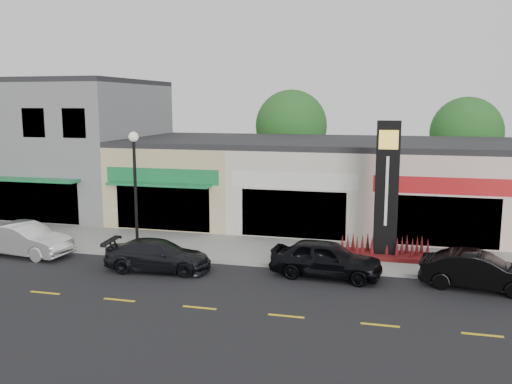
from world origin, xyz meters
TOP-DOWN VIEW (x-y plane):
  - ground at (0.00, 0.00)m, footprint 120.00×120.00m
  - sidewalk at (0.00, 4.35)m, footprint 52.00×4.30m
  - curb at (0.00, 2.10)m, footprint 52.00×0.20m
  - building_grey_2story at (-18.00, 11.48)m, footprint 12.00×10.95m
  - shop_beige at (-8.50, 11.46)m, footprint 7.00×10.85m
  - shop_cream at (-1.50, 11.47)m, footprint 7.00×10.01m
  - shop_pink_w at (5.50, 11.47)m, footprint 7.00×10.01m
  - tree_rear_west at (-4.00, 19.50)m, footprint 5.20×5.20m
  - tree_rear_mid at (8.00, 19.50)m, footprint 4.80×4.80m
  - lamp_west_near at (-8.00, 2.50)m, footprint 0.44×0.44m
  - pylon_sign at (3.00, 4.20)m, footprint 4.20×1.30m
  - car_white_van at (-12.93, 1.15)m, footprint 2.11×4.66m
  - car_dark_sedan at (-6.09, 0.54)m, footprint 2.14×4.53m
  - car_black_sedan at (0.77, 1.37)m, footprint 2.17×4.57m
  - car_black_conv at (6.47, 1.33)m, footprint 2.11×4.39m

SIDE VIEW (x-z plane):
  - ground at x=0.00m, z-range 0.00..0.00m
  - sidewalk at x=0.00m, z-range 0.00..0.15m
  - curb at x=0.00m, z-range 0.00..0.15m
  - car_dark_sedan at x=-6.09m, z-range 0.00..1.28m
  - car_black_conv at x=6.47m, z-range 0.00..1.39m
  - car_white_van at x=-12.93m, z-range 0.00..1.48m
  - car_black_sedan at x=0.77m, z-range 0.00..1.51m
  - pylon_sign at x=3.00m, z-range -0.73..5.27m
  - shop_cream at x=-1.50m, z-range 0.00..4.80m
  - shop_pink_w at x=5.50m, z-range 0.00..4.80m
  - shop_beige at x=-8.50m, z-range 0.00..4.80m
  - lamp_west_near at x=-8.00m, z-range 0.74..6.21m
  - building_grey_2story at x=-18.00m, z-range -0.01..8.29m
  - tree_rear_mid at x=8.00m, z-range 1.24..8.53m
  - tree_rear_west at x=-4.00m, z-range 1.30..9.13m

